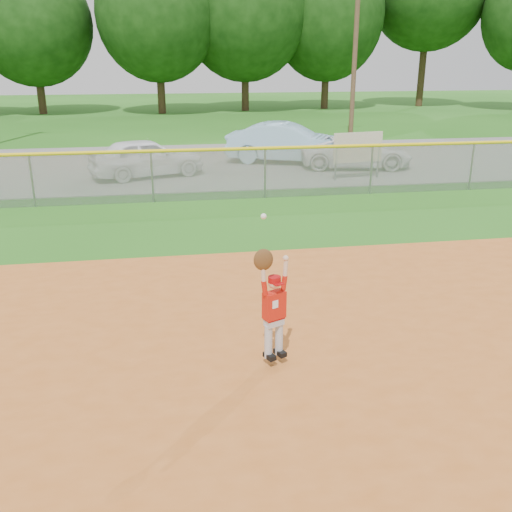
{
  "coord_description": "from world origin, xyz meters",
  "views": [
    {
      "loc": [
        0.31,
        -6.63,
        4.11
      ],
      "look_at": [
        1.69,
        1.75,
        1.1
      ],
      "focal_mm": 40.0,
      "sensor_mm": 36.0,
      "label": 1
    }
  ],
  "objects": [
    {
      "name": "ground",
      "position": [
        0.0,
        0.0,
        0.0
      ],
      "size": [
        120.0,
        120.0,
        0.0
      ],
      "primitive_type": "plane",
      "color": "#246316",
      "rests_on": "ground"
    },
    {
      "name": "parking_strip",
      "position": [
        0.0,
        16.0,
        0.01
      ],
      "size": [
        44.0,
        10.0,
        0.03
      ],
      "primitive_type": "cube",
      "color": "slate",
      "rests_on": "ground"
    },
    {
      "name": "car_white_a",
      "position": [
        -0.23,
        13.71,
        0.7
      ],
      "size": [
        4.26,
        2.77,
        1.35
      ],
      "primitive_type": "imported",
      "rotation": [
        0.0,
        0.0,
        1.9
      ],
      "color": "white",
      "rests_on": "parking_strip"
    },
    {
      "name": "car_blue",
      "position": [
        5.23,
        15.62,
        0.81
      ],
      "size": [
        4.98,
        3.24,
        1.55
      ],
      "primitive_type": "imported",
      "rotation": [
        0.0,
        0.0,
        1.2
      ],
      "color": "#91C0D8",
      "rests_on": "parking_strip"
    },
    {
      "name": "car_white_b",
      "position": [
        7.59,
        14.16,
        0.61
      ],
      "size": [
        4.46,
        2.6,
        1.17
      ],
      "primitive_type": "imported",
      "rotation": [
        0.0,
        0.0,
        1.4
      ],
      "color": "white",
      "rests_on": "parking_strip"
    },
    {
      "name": "sponsor_sign",
      "position": [
        6.93,
        12.09,
        1.07
      ],
      "size": [
        1.81,
        0.34,
        1.63
      ],
      "color": "gray",
      "rests_on": "ground"
    },
    {
      "name": "outfield_fence",
      "position": [
        0.0,
        10.0,
        0.88
      ],
      "size": [
        40.06,
        0.1,
        1.55
      ],
      "color": "gray",
      "rests_on": "ground"
    },
    {
      "name": "power_lines",
      "position": [
        1.0,
        22.0,
        4.68
      ],
      "size": [
        19.4,
        0.24,
        9.0
      ],
      "color": "#4C3823",
      "rests_on": "ground"
    },
    {
      "name": "tree_line",
      "position": [
        0.96,
        37.9,
        7.53
      ],
      "size": [
        62.37,
        13.0,
        14.43
      ],
      "color": "#422D1C",
      "rests_on": "ground"
    },
    {
      "name": "ballplayer",
      "position": [
        1.67,
        0.24,
        0.95
      ],
      "size": [
        0.52,
        0.31,
        2.08
      ],
      "color": "silver",
      "rests_on": "ground"
    }
  ]
}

